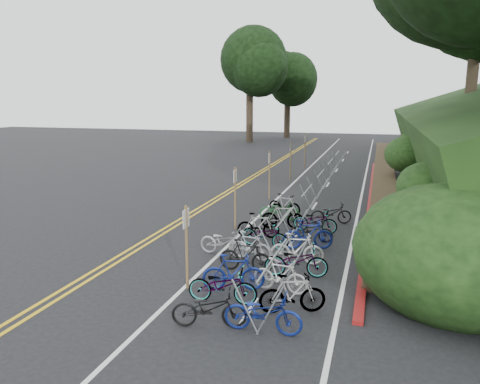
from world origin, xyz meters
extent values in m
plane|color=black|center=(0.00, 0.00, 0.00)|extent=(120.00, 120.00, 0.00)
cube|color=gold|center=(-2.15, 10.00, 0.00)|extent=(0.12, 80.00, 0.01)
cube|color=gold|center=(-1.85, 10.00, 0.00)|extent=(0.12, 80.00, 0.01)
cube|color=silver|center=(1.00, 10.00, 0.00)|extent=(0.12, 80.00, 0.01)
cube|color=silver|center=(5.20, 10.00, 0.00)|extent=(0.12, 80.00, 0.01)
cube|color=silver|center=(3.10, -2.00, 0.00)|extent=(0.10, 1.60, 0.01)
cube|color=silver|center=(3.10, 4.00, 0.00)|extent=(0.10, 1.60, 0.01)
cube|color=silver|center=(3.10, 10.00, 0.00)|extent=(0.10, 1.60, 0.01)
cube|color=silver|center=(3.10, 16.00, 0.00)|extent=(0.10, 1.60, 0.01)
cube|color=silver|center=(3.10, 22.00, 0.00)|extent=(0.10, 1.60, 0.01)
cube|color=silver|center=(3.10, 28.00, 0.00)|extent=(0.10, 1.60, 0.01)
cube|color=silver|center=(3.10, 34.00, 0.00)|extent=(0.10, 1.60, 0.01)
cube|color=maroon|center=(5.70, 12.00, 0.05)|extent=(0.25, 28.00, 0.10)
cube|color=#382819|center=(6.40, 22.00, 0.08)|extent=(1.40, 44.00, 0.16)
ellipsoid|color=#284C19|center=(7.20, 3.00, 1.04)|extent=(2.00, 2.80, 1.60)
ellipsoid|color=#284C19|center=(8.00, 8.00, 1.55)|extent=(2.60, 3.64, 2.08)
ellipsoid|color=#284C19|center=(9.20, 14.00, 1.99)|extent=(2.20, 3.08, 1.76)
ellipsoid|color=#284C19|center=(7.80, 20.00, 1.56)|extent=(3.00, 4.20, 2.40)
ellipsoid|color=#284C19|center=(8.50, 26.00, 1.73)|extent=(2.40, 3.36, 1.92)
ellipsoid|color=#284C19|center=(9.80, 30.00, 2.41)|extent=(2.80, 3.92, 2.24)
ellipsoid|color=#284C19|center=(7.00, 6.00, 0.90)|extent=(1.80, 2.52, 1.44)
ellipsoid|color=#284C19|center=(10.00, 18.00, 2.60)|extent=(3.20, 4.48, 2.56)
ellipsoid|color=black|center=(8.00, 0.50, 1.21)|extent=(5.28, 6.16, 3.52)
cylinder|color=#2D2319|center=(12.50, 28.00, 6.06)|extent=(0.85, 0.85, 6.52)
ellipsoid|color=black|center=(12.50, 28.00, 11.92)|extent=(8.69, 8.69, 8.25)
cylinder|color=#2D2319|center=(-9.00, 42.00, 3.03)|extent=(0.82, 0.82, 6.05)
ellipsoid|color=black|center=(-9.00, 42.00, 8.53)|extent=(8.28, 8.28, 7.86)
cylinder|color=#2D2319|center=(-6.00, 50.00, 2.79)|extent=(0.80, 0.80, 5.59)
ellipsoid|color=black|center=(-6.00, 50.00, 7.76)|extent=(7.24, 7.24, 6.88)
cylinder|color=gray|center=(3.59, -1.51, 1.25)|extent=(0.05, 3.32, 0.05)
cylinder|color=gray|center=(3.31, -3.08, 0.63)|extent=(0.63, 0.04, 1.23)
cylinder|color=gray|center=(3.87, -3.08, 0.63)|extent=(0.63, 0.04, 1.23)
cylinder|color=gray|center=(3.31, 0.05, 0.63)|extent=(0.63, 0.04, 1.23)
cylinder|color=gray|center=(3.87, 0.05, 0.63)|extent=(0.63, 0.04, 1.23)
cylinder|color=gray|center=(3.00, 3.00, 1.15)|extent=(0.05, 3.00, 0.05)
cylinder|color=gray|center=(2.72, 1.60, 0.57)|extent=(0.58, 0.04, 1.13)
cylinder|color=gray|center=(3.28, 1.60, 0.57)|extent=(0.58, 0.04, 1.13)
cylinder|color=gray|center=(2.72, 4.40, 0.57)|extent=(0.58, 0.04, 1.13)
cylinder|color=gray|center=(3.28, 4.40, 0.57)|extent=(0.58, 0.04, 1.13)
cylinder|color=gray|center=(3.00, 8.00, 1.15)|extent=(0.05, 3.00, 0.05)
cylinder|color=gray|center=(2.72, 6.60, 0.57)|extent=(0.58, 0.04, 1.13)
cylinder|color=gray|center=(3.28, 6.60, 0.57)|extent=(0.58, 0.04, 1.13)
cylinder|color=gray|center=(2.72, 9.40, 0.57)|extent=(0.58, 0.04, 1.13)
cylinder|color=gray|center=(3.28, 9.40, 0.57)|extent=(0.58, 0.04, 1.13)
cylinder|color=gray|center=(3.00, 13.00, 1.15)|extent=(0.05, 3.00, 0.05)
cylinder|color=gray|center=(2.72, 11.60, 0.57)|extent=(0.58, 0.04, 1.13)
cylinder|color=gray|center=(3.28, 11.60, 0.57)|extent=(0.58, 0.04, 1.13)
cylinder|color=gray|center=(2.72, 14.40, 0.57)|extent=(0.58, 0.04, 1.13)
cylinder|color=gray|center=(3.28, 14.40, 0.57)|extent=(0.58, 0.04, 1.13)
cylinder|color=gray|center=(3.00, 18.00, 1.15)|extent=(0.05, 3.00, 0.05)
cylinder|color=gray|center=(2.72, 16.60, 0.57)|extent=(0.58, 0.04, 1.13)
cylinder|color=gray|center=(3.28, 16.60, 0.57)|extent=(0.58, 0.04, 1.13)
cylinder|color=gray|center=(2.72, 19.40, 0.57)|extent=(0.58, 0.04, 1.13)
cylinder|color=gray|center=(3.28, 19.40, 0.57)|extent=(0.58, 0.04, 1.13)
cylinder|color=gray|center=(3.00, 23.00, 1.15)|extent=(0.05, 3.00, 0.05)
cylinder|color=gray|center=(2.72, 21.60, 0.57)|extent=(0.58, 0.04, 1.13)
cylinder|color=gray|center=(3.28, 21.60, 0.57)|extent=(0.58, 0.04, 1.13)
cylinder|color=gray|center=(2.72, 24.40, 0.57)|extent=(0.58, 0.04, 1.13)
cylinder|color=gray|center=(3.28, 24.40, 0.57)|extent=(0.58, 0.04, 1.13)
cylinder|color=brown|center=(1.10, -1.09, 1.17)|extent=(0.08, 0.08, 2.33)
cube|color=silver|center=(1.10, -1.09, 1.98)|extent=(0.02, 0.40, 0.50)
cylinder|color=brown|center=(0.60, 5.00, 1.25)|extent=(0.08, 0.08, 2.50)
cube|color=silver|center=(0.60, 5.00, 2.15)|extent=(0.02, 0.40, 0.50)
cylinder|color=brown|center=(0.60, 11.00, 1.25)|extent=(0.08, 0.08, 2.50)
cube|color=silver|center=(0.60, 11.00, 2.15)|extent=(0.02, 0.40, 0.50)
cylinder|color=brown|center=(0.60, 17.00, 1.25)|extent=(0.08, 0.08, 2.50)
cube|color=silver|center=(0.60, 17.00, 2.15)|extent=(0.02, 0.40, 0.50)
cylinder|color=brown|center=(0.60, 23.00, 1.25)|extent=(0.08, 0.08, 2.50)
cube|color=silver|center=(0.60, 23.00, 2.15)|extent=(0.02, 0.40, 0.50)
imported|color=#9E9EA3|center=(1.18, 1.83, 0.46)|extent=(0.86, 1.82, 0.92)
imported|color=black|center=(2.44, -3.00, 0.45)|extent=(1.00, 1.82, 0.91)
imported|color=navy|center=(3.68, -2.91, 0.47)|extent=(0.65, 1.79, 0.94)
imported|color=slate|center=(2.33, -1.71, 0.47)|extent=(0.75, 1.84, 0.95)
imported|color=slate|center=(4.13, -1.76, 0.49)|extent=(1.02, 1.70, 0.99)
imported|color=navy|center=(2.35, -0.86, 0.51)|extent=(0.93, 1.77, 1.03)
imported|color=beige|center=(3.60, -0.63, 0.47)|extent=(0.69, 1.61, 0.94)
imported|color=black|center=(2.29, 0.57, 0.50)|extent=(0.54, 1.68, 1.00)
imported|color=slate|center=(3.81, 0.60, 0.49)|extent=(0.96, 1.94, 0.97)
imported|color=#9E9EA3|center=(2.10, 1.67, 0.46)|extent=(0.73, 1.59, 0.92)
imported|color=beige|center=(3.66, 1.63, 0.51)|extent=(0.70, 1.74, 1.01)
imported|color=slate|center=(2.30, 2.98, 0.48)|extent=(1.08, 1.93, 0.96)
imported|color=navy|center=(3.76, 3.25, 0.52)|extent=(1.00, 1.81, 1.05)
imported|color=slate|center=(1.78, 4.08, 0.48)|extent=(0.69, 1.64, 0.95)
imported|color=black|center=(3.75, 4.25, 0.41)|extent=(0.69, 1.62, 0.83)
imported|color=slate|center=(2.39, 5.59, 0.51)|extent=(0.85, 1.76, 1.02)
imported|color=slate|center=(3.72, 5.45, 0.46)|extent=(0.82, 1.81, 0.92)
imported|color=#144C1E|center=(2.01, 6.87, 0.44)|extent=(0.92, 1.77, 0.89)
imported|color=black|center=(4.19, 6.90, 0.45)|extent=(1.08, 1.80, 0.90)
imported|color=slate|center=(2.03, 7.85, 0.47)|extent=(0.89, 1.63, 0.94)
camera|label=1|loc=(5.93, -12.29, 5.12)|focal=35.00mm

